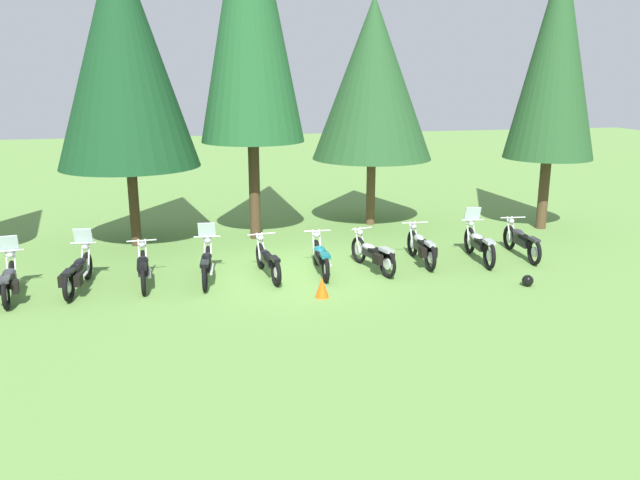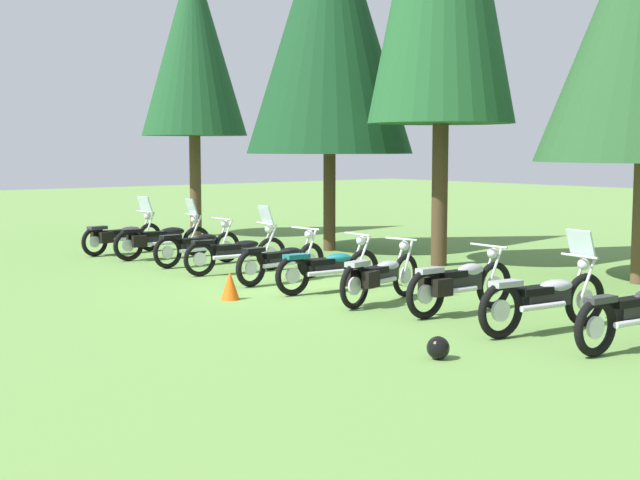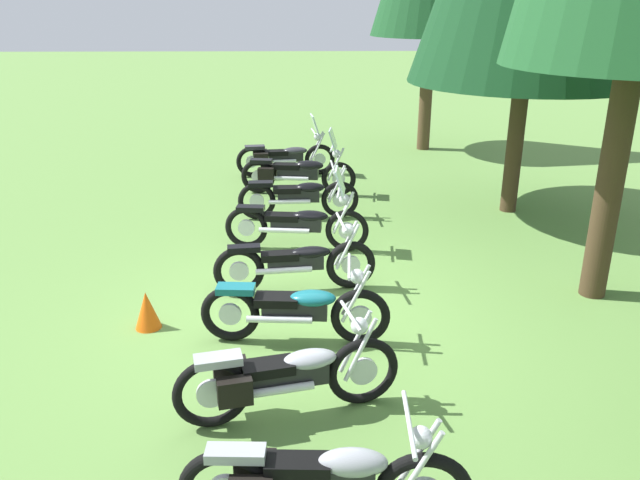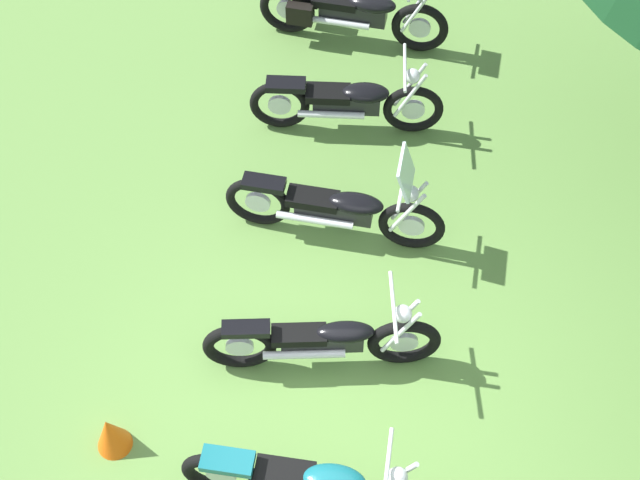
% 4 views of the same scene
% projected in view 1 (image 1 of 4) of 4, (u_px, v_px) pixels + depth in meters
% --- Properties ---
extents(ground_plane, '(80.00, 80.00, 0.00)m').
position_uv_depth(ground_plane, '(292.00, 274.00, 16.45)').
color(ground_plane, '#608C42').
extents(motorcycle_0, '(0.75, 2.22, 1.35)m').
position_uv_depth(motorcycle_0, '(9.00, 280.00, 14.52)').
color(motorcycle_0, black).
rests_on(motorcycle_0, ground_plane).
extents(motorcycle_1, '(0.74, 2.35, 1.36)m').
position_uv_depth(motorcycle_1, '(78.00, 272.00, 15.10)').
color(motorcycle_1, black).
rests_on(motorcycle_1, ground_plane).
extents(motorcycle_2, '(0.73, 2.20, 1.00)m').
position_uv_depth(motorcycle_2, '(143.00, 268.00, 15.49)').
color(motorcycle_2, black).
rests_on(motorcycle_2, ground_plane).
extents(motorcycle_3, '(0.68, 2.31, 1.36)m').
position_uv_depth(motorcycle_3, '(207.00, 263.00, 15.81)').
color(motorcycle_3, black).
rests_on(motorcycle_3, ground_plane).
extents(motorcycle_4, '(0.74, 2.23, 1.00)m').
position_uv_depth(motorcycle_4, '(268.00, 261.00, 16.14)').
color(motorcycle_4, black).
rests_on(motorcycle_4, ground_plane).
extents(motorcycle_5, '(0.71, 2.22, 1.00)m').
position_uv_depth(motorcycle_5, '(321.00, 257.00, 16.44)').
color(motorcycle_5, black).
rests_on(motorcycle_5, ground_plane).
extents(motorcycle_6, '(0.84, 2.18, 1.02)m').
position_uv_depth(motorcycle_6, '(374.00, 254.00, 16.65)').
color(motorcycle_6, black).
rests_on(motorcycle_6, ground_plane).
extents(motorcycle_7, '(0.76, 2.22, 1.03)m').
position_uv_depth(motorcycle_7, '(422.00, 247.00, 17.25)').
color(motorcycle_7, black).
rests_on(motorcycle_7, ground_plane).
extents(motorcycle_8, '(0.65, 2.37, 1.39)m').
position_uv_depth(motorcycle_8, '(479.00, 244.00, 17.53)').
color(motorcycle_8, black).
rests_on(motorcycle_8, ground_plane).
extents(motorcycle_9, '(0.76, 2.34, 1.01)m').
position_uv_depth(motorcycle_9, '(521.00, 241.00, 17.92)').
color(motorcycle_9, black).
rests_on(motorcycle_9, ground_plane).
extents(pine_tree_1, '(4.06, 4.06, 8.87)m').
position_uv_depth(pine_tree_1, '(123.00, 53.00, 17.84)').
color(pine_tree_1, '#42301E').
rests_on(pine_tree_1, ground_plane).
extents(pine_tree_2, '(3.13, 3.13, 11.04)m').
position_uv_depth(pine_tree_2, '(250.00, 3.00, 18.34)').
color(pine_tree_2, '#42301E').
rests_on(pine_tree_2, ground_plane).
extents(pine_tree_3, '(4.00, 4.00, 7.51)m').
position_uv_depth(pine_tree_3, '(373.00, 79.00, 20.76)').
color(pine_tree_3, brown).
rests_on(pine_tree_3, ground_plane).
extents(pine_tree_4, '(2.85, 2.85, 8.92)m').
position_uv_depth(pine_tree_4, '(556.00, 55.00, 19.98)').
color(pine_tree_4, '#4C3823').
rests_on(pine_tree_4, ground_plane).
extents(traffic_cone, '(0.32, 0.32, 0.48)m').
position_uv_depth(traffic_cone, '(322.00, 287.00, 14.68)').
color(traffic_cone, '#EA590F').
rests_on(traffic_cone, ground_plane).
extents(dropped_helmet, '(0.28, 0.28, 0.28)m').
position_uv_depth(dropped_helmet, '(528.00, 281.00, 15.48)').
color(dropped_helmet, black).
rests_on(dropped_helmet, ground_plane).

